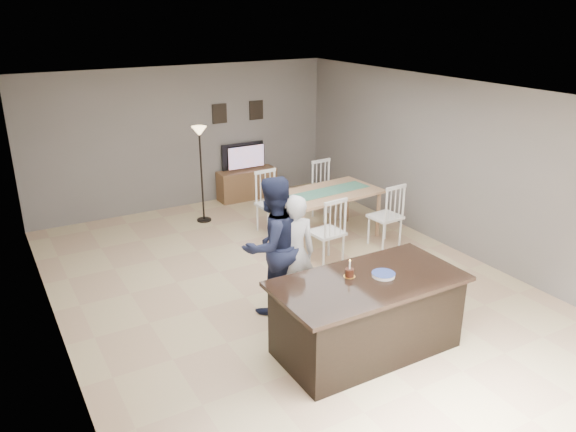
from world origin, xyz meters
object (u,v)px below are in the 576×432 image
dining_table (327,200)px  kitchen_island (367,315)px  man (272,245)px  television (245,157)px  birthday_cake (349,273)px  woman (293,254)px  tv_console (247,184)px  plate_stack (383,275)px  floor_lamp (200,149)px

dining_table → kitchen_island: bearing=-120.2°
man → dining_table: bearing=-149.7°
television → birthday_cake: size_ratio=4.40×
television → woman: bearing=71.8°
tv_console → television: television is taller
tv_console → woman: woman is taller
birthday_cake → plate_stack: bearing=-29.1°
man → floor_lamp: (0.42, 3.45, 0.46)m
tv_console → floor_lamp: bearing=-148.6°
floor_lamp → birthday_cake: bearing=-91.1°
television → dining_table: 2.66m
man → woman: bearing=134.1°
birthday_cake → plate_stack: 0.38m
dining_table → floor_lamp: (-1.50, 1.81, 0.68)m
birthday_cake → tv_console: bearing=76.0°
dining_table → tv_console: bearing=91.0°
woman → man: 0.29m
tv_console → kitchen_island: bearing=-102.2°
kitchen_island → birthday_cake: (-0.15, 0.16, 0.49)m
dining_table → television: bearing=90.9°
plate_stack → kitchen_island: bearing=173.6°
television → dining_table: bearing=95.3°
kitchen_island → television: television is taller
kitchen_island → tv_console: bearing=77.8°
kitchen_island → floor_lamp: (-0.06, 4.80, 0.91)m
television → man: man is taller
birthday_cake → dining_table: birthday_cake is taller
kitchen_island → tv_console: size_ratio=1.79×
television → woman: woman is taller
television → floor_lamp: bearing=33.7°
birthday_cake → floor_lamp: 4.66m
woman → plate_stack: bearing=125.3°
plate_stack → floor_lamp: bearing=92.9°
man → plate_stack: size_ratio=6.83×
floor_lamp → man: bearing=-96.9°
kitchen_island → dining_table: bearing=64.2°
woman → birthday_cake: 1.05m
tv_console → plate_stack: size_ratio=4.56×
birthday_cake → television: bearing=76.2°
kitchen_island → plate_stack: bearing=-6.4°
kitchen_island → tv_console: 5.70m
kitchen_island → man: (-0.48, 1.35, 0.44)m
television → plate_stack: bearing=79.8°
floor_lamp → dining_table: bearing=-50.2°
floor_lamp → plate_stack: bearing=-87.1°
television → floor_lamp: floor_lamp is taller
birthday_cake → dining_table: size_ratio=0.10×
birthday_cake → floor_lamp: (0.09, 4.64, 0.41)m
tv_console → woman: 4.64m
birthday_cake → man: bearing=105.7°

